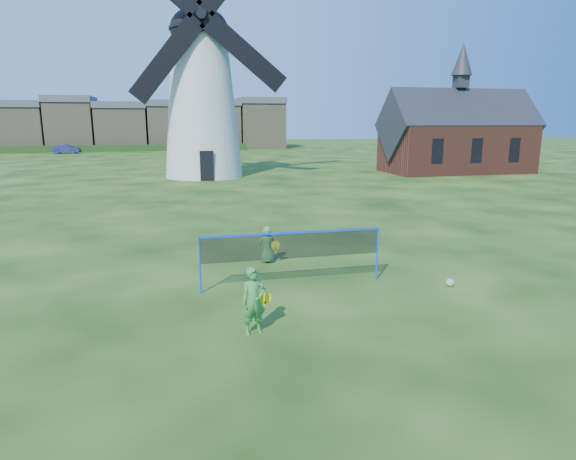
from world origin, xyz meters
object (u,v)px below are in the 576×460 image
Objects in this scene: chapel at (457,137)px; car_right at (66,149)px; windmill at (202,94)px; player_girl at (254,301)px; badminton_net at (292,246)px; play_ball at (450,283)px; player_boy at (267,244)px.

car_right is (-39.11, 36.09, -2.49)m from chapel.
player_girl is (-1.13, -31.28, -5.85)m from windmill.
chapel is at bearing -3.69° from windmill.
windmill is 12.58× the size of player_girl.
player_girl is (-1.54, -2.82, -0.40)m from badminton_net.
player_girl is at bearing -162.89° from play_ball.
car_right is at bearing 105.37° from badminton_net.
chapel is (22.18, -1.43, -3.48)m from windmill.
play_ball is at bearing 6.44° from player_girl.
player_girl is 0.39× the size of car_right.
badminton_net is 22.95× the size of play_ball.
player_girl is 67.81m from car_right.
player_boy is 5.69m from play_ball.
badminton_net is at bearing 166.27° from play_ball.
badminton_net is (0.41, -28.46, -5.44)m from windmill.
player_boy is (-21.97, -24.56, -2.50)m from chapel.
windmill reaches higher than player_girl.
player_boy is (-0.21, 2.47, -0.54)m from badminton_net.
windmill reaches higher than car_right.
badminton_net is (-21.76, -27.03, -1.96)m from chapel.
play_ball is (4.66, -29.50, -6.47)m from windmill.
badminton_net is at bearing 97.26° from player_boy.
chapel is 53.28m from car_right.
windmill is at bearing 90.83° from badminton_net.
player_boy is at bearing -157.55° from car_right.
windmill is at bearing -87.14° from player_boy.
badminton_net is at bearing -89.17° from windmill.
chapel is at bearing 51.16° from badminton_net.
chapel is 3.49× the size of car_right.
windmill is 1.42× the size of chapel.
badminton_net is 4.49m from play_ball.
player_girl is (-23.31, -29.85, -2.37)m from chapel.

